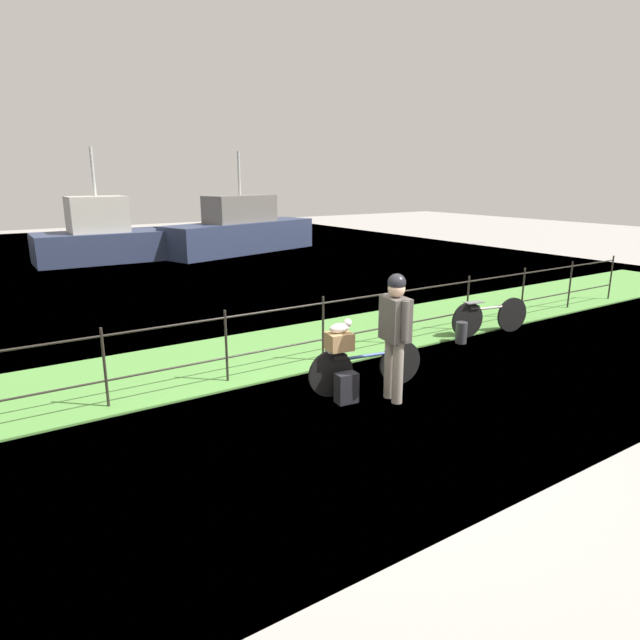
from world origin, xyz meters
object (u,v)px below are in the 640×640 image
object	(u,v)px
cyclist_person	(395,326)
bicycle_parked	(489,316)
moored_boat_mid	(241,231)
mooring_bollard	(461,333)
moored_boat_near	(100,238)
wooden_crate	(339,341)
backpack_on_paving	(346,388)
terrier_dog	(341,327)
bicycle_main	(365,367)

from	to	relation	value
cyclist_person	bicycle_parked	world-z (taller)	cyclist_person
cyclist_person	moored_boat_mid	world-z (taller)	moored_boat_mid
cyclist_person	mooring_bollard	xyz separation A→B (m)	(2.68, 1.28, -0.81)
bicycle_parked	moored_boat_near	xyz separation A→B (m)	(-3.92, 13.45, 0.46)
wooden_crate	backpack_on_paving	world-z (taller)	wooden_crate
wooden_crate	bicycle_parked	size ratio (longest dim) A/B	0.19
terrier_dog	mooring_bollard	distance (m)	3.32
moored_boat_near	bicycle_parked	bearing A→B (deg)	-73.77
bicycle_main	mooring_bollard	world-z (taller)	bicycle_main
moored_boat_near	cyclist_person	bearing A→B (deg)	-88.50
moored_boat_near	bicycle_main	bearing A→B (deg)	-88.83
bicycle_main	terrier_dog	bearing A→B (deg)	170.86
cyclist_person	moored_boat_mid	xyz separation A→B (m)	(4.73, 14.40, -0.19)
bicycle_main	moored_boat_mid	xyz separation A→B (m)	(4.83, 13.93, 0.47)
moored_boat_near	wooden_crate	bearing A→B (deg)	-90.40
moored_boat_mid	bicycle_main	bearing A→B (deg)	-109.11
mooring_bollard	moored_boat_near	distance (m)	13.91
bicycle_main	bicycle_parked	size ratio (longest dim) A/B	1.02
bicycle_main	cyclist_person	size ratio (longest dim) A/B	1.01
backpack_on_paving	bicycle_parked	bearing A→B (deg)	21.44
bicycle_main	terrier_dog	size ratio (longest dim) A/B	5.26
wooden_crate	cyclist_person	xyz separation A→B (m)	(0.49, -0.53, 0.25)
wooden_crate	terrier_dog	bearing A→B (deg)	-9.14
terrier_dog	mooring_bollard	xyz separation A→B (m)	(3.15, 0.75, -0.75)
mooring_bollard	moored_boat_near	xyz separation A→B (m)	(-3.07, 13.55, 0.61)
terrier_dog	bicycle_parked	xyz separation A→B (m)	(3.99, 0.85, -0.60)
wooden_crate	terrier_dog	world-z (taller)	terrier_dog
bicycle_main	backpack_on_paving	world-z (taller)	bicycle_main
bicycle_parked	moored_boat_near	bearing A→B (deg)	106.23
terrier_dog	moored_boat_mid	xyz separation A→B (m)	(5.19, 13.87, -0.13)
backpack_on_paving	bicycle_parked	world-z (taller)	bicycle_parked
wooden_crate	moored_boat_mid	size ratio (longest dim) A/B	0.05
bicycle_main	backpack_on_paving	xyz separation A→B (m)	(-0.46, -0.20, -0.14)
bicycle_parked	terrier_dog	bearing A→B (deg)	-167.95
terrier_dog	mooring_bollard	world-z (taller)	terrier_dog
mooring_bollard	moored_boat_mid	size ratio (longest dim) A/B	0.06
cyclist_person	mooring_bollard	bearing A→B (deg)	25.50
cyclist_person	backpack_on_paving	bearing A→B (deg)	154.16
wooden_crate	moored_boat_mid	bearing A→B (deg)	69.37
wooden_crate	terrier_dog	distance (m)	0.19
cyclist_person	bicycle_parked	distance (m)	3.84
wooden_crate	moored_boat_mid	xyz separation A→B (m)	(5.22, 13.86, 0.06)
bicycle_main	terrier_dog	distance (m)	0.71
bicycle_main	backpack_on_paving	distance (m)	0.52
mooring_bollard	bicycle_parked	size ratio (longest dim) A/B	0.23
mooring_bollard	cyclist_person	bearing A→B (deg)	-154.50
cyclist_person	moored_boat_near	xyz separation A→B (m)	(-0.39, 14.83, -0.20)
cyclist_person	mooring_bollard	distance (m)	3.08
bicycle_parked	moored_boat_mid	size ratio (longest dim) A/B	0.25
bicycle_main	moored_boat_mid	size ratio (longest dim) A/B	0.26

